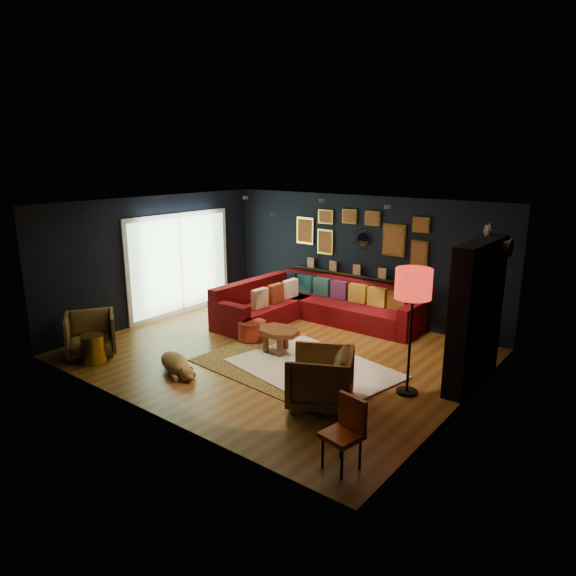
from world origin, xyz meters
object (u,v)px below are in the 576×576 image
Objects in this scene: orange_chair at (346,427)px; coffee_table at (278,333)px; armchair_left at (91,332)px; sectional at (309,306)px; floor_lamp at (413,289)px; gold_stool at (93,349)px; dog at (175,360)px; pouf at (252,330)px; armchair_right at (320,375)px.

coffee_table is at bearing 152.62° from orange_chair.
armchair_left reaches higher than coffee_table.
sectional is 1.82× the size of floor_lamp.
gold_stool reaches higher than coffee_table.
floor_lamp is at bearing 47.13° from dog.
sectional is 6.54× the size of pouf.
orange_chair is 0.44× the size of floor_lamp.
gold_stool is at bearing -119.37° from pouf.
armchair_right reaches higher than pouf.
armchair_right is (4.22, 0.91, 0.03)m from armchair_left.
pouf is 0.28× the size of floor_lamp.
floor_lamp is (-0.26, 2.13, 1.10)m from orange_chair.
orange_chair is 0.71× the size of dog.
orange_chair is at bearing 0.76° from gold_stool.
armchair_left is 5.53m from floor_lamp.
gold_stool is (-1.54, -4.05, -0.08)m from sectional.
armchair_right is at bearing -126.29° from floor_lamp.
armchair_left is 0.45m from gold_stool.
floor_lamp is at bearing 25.24° from gold_stool.
orange_chair is at bearing -82.95° from floor_lamp.
pouf is 3.57m from floor_lamp.
pouf is at bearing -145.56° from armchair_right.
sectional reaches higher than coffee_table.
sectional reaches higher than pouf.
coffee_table is 1.75× the size of pouf.
coffee_table is 1.03× the size of armchair_right.
armchair_right is 0.76× the size of dog.
armchair_left is at bearing -141.26° from coffee_table.
pouf is 0.63× the size of armchair_left.
gold_stool is at bearing -110.81° from sectional.
coffee_table is 0.84m from pouf.
sectional is at bearing 108.37° from dog.
dog is at bearing -44.24° from armchair_left.
orange_chair is (3.54, -2.38, 0.28)m from pouf.
coffee_table is at bearing 84.65° from dog.
orange_chair is at bearing -59.13° from armchair_left.
orange_chair is (5.29, -0.13, 0.07)m from armchair_left.
sectional reaches higher than orange_chair.
armchair_right is 1.83× the size of gold_stool.
orange_chair is (1.06, -1.04, 0.04)m from armchair_right.
floor_lamp is (2.48, -0.04, 1.22)m from coffee_table.
gold_stool is 0.26× the size of floor_lamp.
pouf is 0.63× the size of orange_chair.
orange_chair is at bearing -33.88° from pouf.
dog is (-0.19, -3.44, -0.12)m from sectional.
sectional is 3.75m from armchair_right.
dog is (1.35, 0.61, -0.04)m from gold_stool.
dog is at bearing -105.93° from armchair_right.
sectional is 3.87× the size of armchair_right.
floor_lamp is (5.02, 2.00, 1.18)m from armchair_left.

